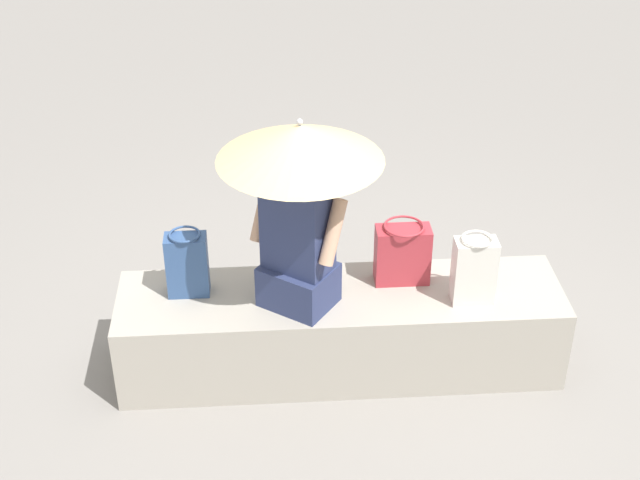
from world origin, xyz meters
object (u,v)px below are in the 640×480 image
Objects in this scene: person_seated at (298,238)px; handbag_black at (474,270)px; parasol at (300,143)px; tote_bag_canvas at (403,254)px; shoulder_bag_spare at (187,264)px.

handbag_black is at bearing 177.44° from person_seated.
parasol reaches higher than tote_bag_canvas.
tote_bag_canvas is (0.33, -0.20, -0.02)m from handbag_black.
tote_bag_canvas is at bearing -31.62° from handbag_black.
parasol is 2.98× the size of tote_bag_canvas.
handbag_black reaches higher than shoulder_bag_spare.
person_seated is at bearing -2.56° from handbag_black.
person_seated is 0.49m from parasol.
person_seated reaches higher than tote_bag_canvas.
parasol is 0.90m from tote_bag_canvas.
tote_bag_canvas is at bearing -166.33° from parasol.
person_seated is 0.90m from handbag_black.
parasol is (-0.02, -0.04, 0.49)m from person_seated.
parasol is 2.79× the size of shoulder_bag_spare.
handbag_black is 1.04× the size of shoulder_bag_spare.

